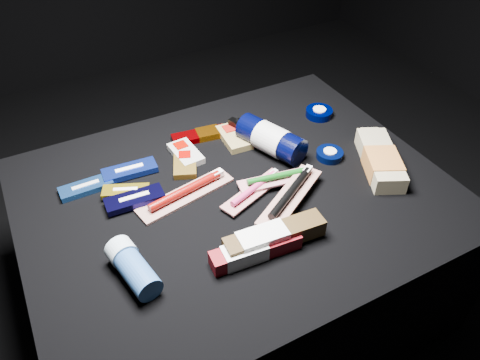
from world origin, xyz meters
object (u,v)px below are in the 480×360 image
bodywash_bottle (380,160)px  toothpaste_carton_red (252,251)px  lotion_bottle (271,139)px  deodorant_stick (133,267)px

bodywash_bottle → toothpaste_carton_red: size_ratio=1.18×
lotion_bottle → bodywash_bottle: lotion_bottle is taller
toothpaste_carton_red → deodorant_stick: bearing=168.4°
bodywash_bottle → toothpaste_carton_red: (-0.42, -0.10, -0.00)m
bodywash_bottle → deodorant_stick: bearing=-150.8°
deodorant_stick → lotion_bottle: bearing=17.1°
lotion_bottle → bodywash_bottle: bearing=-62.6°
lotion_bottle → toothpaste_carton_red: bearing=-146.6°
bodywash_bottle → toothpaste_carton_red: 0.43m
lotion_bottle → deodorant_stick: size_ratio=1.65×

